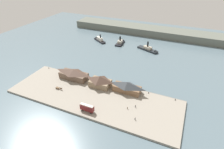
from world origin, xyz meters
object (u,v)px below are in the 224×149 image
street_tram (87,108)px  pedestrian_standing_center (135,119)px  horse_cart (59,88)px  ferry_outer_harbor (99,39)px  mooring_post_center_west (149,93)px  ferry_departing_north (121,42)px  mooring_post_west (49,68)px  pedestrian_walking_west (127,108)px  ferry_shed_central_terminal (100,81)px  ferry_moored_west (150,50)px  ferry_shed_east_terminal (74,74)px  mooring_post_east (60,71)px  mooring_post_center_east (175,100)px  pedestrian_at_waters_edge (135,106)px  ferry_shed_west_terminal (127,87)px

street_tram → pedestrian_standing_center: bearing=9.7°
horse_cart → ferry_outer_harbor: ferry_outer_harbor is taller
mooring_post_center_west → street_tram: bearing=-132.6°
mooring_post_center_west → ferry_departing_north: ferry_departing_north is taller
mooring_post_west → mooring_post_center_west: same height
pedestrian_walking_west → ferry_shed_central_terminal: bearing=150.2°
mooring_post_west → ferry_moored_west: (64.85, 67.81, -0.25)m
ferry_shed_east_terminal → ferry_outer_harbor: size_ratio=1.14×
ferry_shed_central_terminal → mooring_post_center_west: 33.00m
street_tram → ferry_outer_harbor: (-45.21, 101.93, -2.23)m
pedestrian_standing_center → mooring_post_east: size_ratio=1.87×
ferry_shed_central_terminal → mooring_post_center_east: ferry_shed_central_terminal is taller
mooring_post_east → horse_cart: bearing=-54.1°
street_tram → mooring_post_east: size_ratio=9.06×
pedestrian_walking_west → ferry_moored_west: bearing=95.5°
pedestrian_walking_west → mooring_post_east: 65.30m
ferry_shed_central_terminal → mooring_post_center_west: ferry_shed_central_terminal is taller
pedestrian_at_waters_edge → mooring_post_west: pedestrian_at_waters_edge is taller
horse_cart → ferry_moored_west: bearing=65.4°
ferry_shed_east_terminal → mooring_post_center_west: 54.43m
pedestrian_walking_west → ferry_outer_harbor: ferry_outer_harbor is taller
mooring_post_center_east → mooring_post_east: bearing=180.0°
pedestrian_at_waters_edge → pedestrian_standing_center: bearing=-73.4°
street_tram → ferry_moored_west: 98.51m
ferry_shed_west_terminal → mooring_post_west: ferry_shed_west_terminal is taller
pedestrian_walking_west → mooring_post_west: pedestrian_walking_west is taller
ferry_departing_north → ferry_shed_east_terminal: bearing=-93.8°
pedestrian_at_waters_edge → mooring_post_center_west: (3.79, 16.08, -0.33)m
ferry_shed_east_terminal → pedestrian_at_waters_edge: bearing=-13.1°
ferry_shed_central_terminal → horse_cart: ferry_shed_central_terminal is taller
ferry_shed_central_terminal → mooring_post_center_east: 49.52m
ferry_shed_east_terminal → ferry_moored_west: (38.21, 71.81, -3.36)m
street_tram → mooring_post_east: bearing=144.3°
pedestrian_walking_west → mooring_post_center_east: pedestrian_walking_west is taller
ferry_shed_west_terminal → pedestrian_walking_west: ferry_shed_west_terminal is taller
pedestrian_standing_center → mooring_post_center_west: (0.91, 25.71, -0.32)m
pedestrian_standing_center → mooring_post_east: pedestrian_standing_center is taller
mooring_post_center_west → pedestrian_at_waters_edge: bearing=-103.3°
mooring_post_center_west → ferry_outer_harbor: ferry_outer_harbor is taller
street_tram → pedestrian_walking_west: 23.16m
street_tram → mooring_post_center_east: bearing=34.1°
mooring_post_east → mooring_post_center_west: size_ratio=1.00×
ferry_shed_central_terminal → horse_cart: 27.73m
ferry_moored_west → mooring_post_east: bearing=-128.6°
mooring_post_west → ferry_shed_east_terminal: bearing=-8.5°
ferry_shed_central_terminal → ferry_moored_west: bearing=77.2°
ferry_shed_central_terminal → pedestrian_walking_west: size_ratio=8.24×
horse_cart → pedestrian_standing_center: (54.89, -6.06, -0.17)m
street_tram → pedestrian_standing_center: (26.94, 4.59, -1.87)m
horse_cart → pedestrian_standing_center: horse_cart is taller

